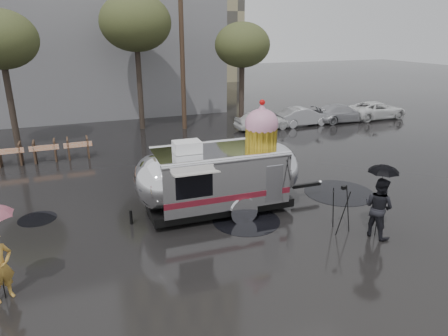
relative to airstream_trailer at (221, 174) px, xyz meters
name	(u,v)px	position (x,y,z in m)	size (l,w,h in m)	color
ground	(232,234)	(-0.29, -1.73, -1.36)	(120.00, 120.00, 0.00)	black
puddles	(277,205)	(2.04, -0.30, -1.35)	(12.73, 4.38, 0.01)	black
grey_building	(61,22)	(-4.29, 22.27, 5.14)	(22.00, 12.00, 13.00)	slate
utility_pole	(182,53)	(2.21, 12.27, 3.26)	(1.60, 0.28, 9.00)	#473323
tree_left	(0,40)	(-7.29, 11.27, 4.13)	(3.64, 3.64, 6.95)	#382D26
tree_mid	(135,23)	(-0.29, 13.27, 4.98)	(4.20, 4.20, 8.03)	#382D26
tree_right	(242,46)	(5.71, 11.27, 3.70)	(3.36, 3.36, 6.42)	#382D26
barricade_row	(45,151)	(-5.84, 8.23, -0.83)	(4.30, 0.80, 1.00)	#473323
parked_cars	(326,113)	(11.49, 10.27, -0.64)	(13.20, 1.90, 1.50)	silver
airstream_trailer	(221,174)	(0.00, 0.00, 0.00)	(7.18, 2.76, 3.86)	silver
person_right	(379,207)	(3.75, -3.39, -0.42)	(0.90, 0.50, 1.87)	black
umbrella_black	(383,176)	(3.75, -3.39, 0.57)	(1.11, 1.11, 2.30)	black
tripod	(342,205)	(2.90, -2.77, -0.45)	(0.57, 0.63, 1.52)	black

